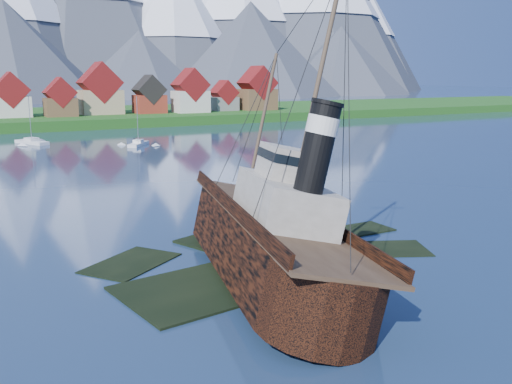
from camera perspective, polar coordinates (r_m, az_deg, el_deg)
ground at (r=47.83m, az=0.21°, el=-7.51°), size 1400.00×1400.00×0.00m
shoal at (r=50.54m, az=0.79°, el=-6.87°), size 31.71×21.24×1.14m
shore_bank at (r=211.20m, az=-23.06°, el=6.38°), size 600.00×80.00×3.20m
seawall at (r=173.58m, az=-21.67°, el=5.56°), size 600.00×2.50×2.00m
tugboat_wreck at (r=45.73m, az=-0.34°, el=-4.14°), size 7.60×32.76×25.96m
sailboat_d at (r=133.10m, az=-11.67°, el=4.67°), size 6.89×8.11×11.69m
sailboat_e at (r=143.94m, az=-21.50°, el=4.61°), size 6.60×10.56×12.06m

